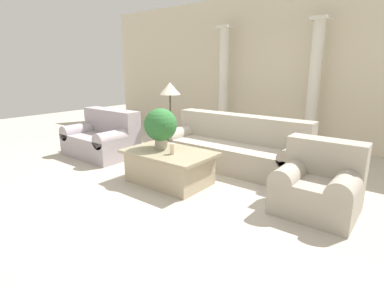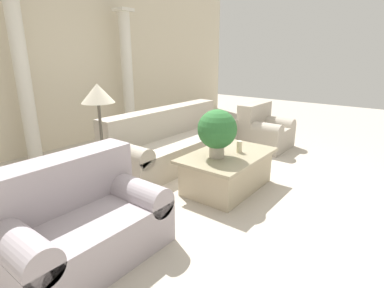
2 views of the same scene
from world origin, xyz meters
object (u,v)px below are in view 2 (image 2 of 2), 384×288
object	(u,v)px
sofa_long	(174,141)
armchair	(264,130)
coffee_table	(227,171)
potted_plant	(217,130)
loveseat	(79,220)
floor_lamp	(98,101)

from	to	relation	value
sofa_long	armchair	xyz separation A→B (m)	(1.60, -0.82, 0.00)
coffee_table	potted_plant	world-z (taller)	potted_plant
sofa_long	loveseat	world-z (taller)	same
coffee_table	floor_lamp	distance (m)	1.82
potted_plant	coffee_table	bearing A→B (deg)	-13.24
loveseat	floor_lamp	xyz separation A→B (m)	(0.93, 0.90, 0.82)
sofa_long	floor_lamp	distance (m)	1.62
floor_lamp	coffee_table	bearing A→B (deg)	-49.00
floor_lamp	potted_plant	bearing A→B (deg)	-53.74
sofa_long	loveseat	bearing A→B (deg)	-157.95
coffee_table	armchair	size ratio (longest dim) A/B	1.47
floor_lamp	armchair	distance (m)	3.20
sofa_long	armchair	size ratio (longest dim) A/B	2.78
loveseat	floor_lamp	bearing A→B (deg)	44.15
potted_plant	armchair	world-z (taller)	potted_plant
armchair	loveseat	bearing A→B (deg)	-178.33
sofa_long	potted_plant	bearing A→B (deg)	-115.28
loveseat	floor_lamp	size ratio (longest dim) A/B	0.98
sofa_long	floor_lamp	bearing A→B (deg)	-178.34
coffee_table	potted_plant	bearing A→B (deg)	166.76
floor_lamp	armchair	bearing A→B (deg)	-14.70
loveseat	floor_lamp	world-z (taller)	floor_lamp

